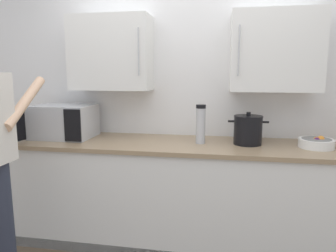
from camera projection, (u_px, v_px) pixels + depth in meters
back_wall_tiled at (191, 74)px, 2.92m from camera, size 4.10×0.44×2.87m
counter_unit at (186, 194)px, 2.75m from camera, size 3.33×0.71×0.91m
microwave_oven at (60, 121)px, 2.88m from camera, size 0.61×0.79×0.30m
stock_pot at (248, 130)px, 2.60m from camera, size 0.33×0.24×0.27m
fruit_bowl at (316, 143)px, 2.50m from camera, size 0.27×0.27×0.10m
thermos_flask at (201, 124)px, 2.63m from camera, size 0.08×0.08×0.33m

